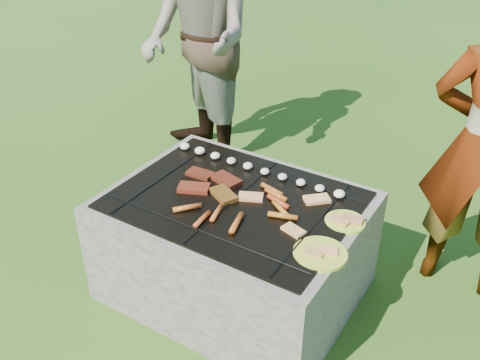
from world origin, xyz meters
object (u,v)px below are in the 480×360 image
(fire_pit, at_px, (235,249))
(plate_near, at_px, (320,253))
(bystander, at_px, (197,41))
(plate_far, at_px, (345,221))

(fire_pit, xyz_separation_m, plate_near, (0.56, -0.17, 0.33))
(plate_near, bearing_deg, bystander, 141.11)
(fire_pit, relative_size, plate_far, 6.09)
(plate_far, relative_size, plate_near, 0.66)
(fire_pit, relative_size, plate_near, 4.03)
(bystander, bearing_deg, fire_pit, -15.45)
(plate_far, height_order, bystander, bystander)
(plate_far, bearing_deg, plate_near, -90.21)
(fire_pit, height_order, plate_near, plate_near)
(fire_pit, bearing_deg, plate_far, 11.99)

